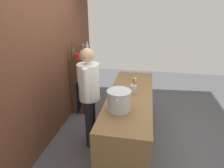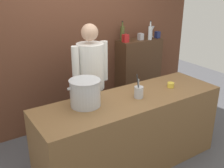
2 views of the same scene
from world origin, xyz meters
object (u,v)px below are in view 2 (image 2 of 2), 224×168
at_px(wine_glass_tall, 152,29).
at_px(spice_tin_silver, 141,37).
at_px(wine_bottle_olive, 122,33).
at_px(spice_tin_navy, 157,35).
at_px(butter_jar, 171,85).
at_px(spice_tin_red, 125,38).
at_px(wine_bottle_clear, 150,33).
at_px(chef, 91,78).
at_px(utensil_crock, 139,92).
at_px(stockpot_large, 85,93).

xyz_separation_m(wine_glass_tall, spice_tin_silver, (-0.32, -0.08, -0.08)).
height_order(wine_bottle_olive, spice_tin_navy, wine_bottle_olive).
xyz_separation_m(butter_jar, spice_tin_red, (0.14, 1.16, 0.36)).
relative_size(wine_bottle_clear, wine_glass_tall, 1.67).
distance_m(chef, wine_glass_tall, 1.68).
bearing_deg(utensil_crock, wine_bottle_olive, 62.25).
height_order(stockpot_large, wine_bottle_olive, wine_bottle_olive).
height_order(chef, butter_jar, chef).
relative_size(utensil_crock, wine_bottle_clear, 0.92).
height_order(chef, wine_bottle_olive, chef).
distance_m(chef, utensil_crock, 0.73).
relative_size(utensil_crock, wine_bottle_olive, 0.90).
height_order(wine_bottle_olive, spice_tin_silver, wine_bottle_olive).
xyz_separation_m(spice_tin_navy, spice_tin_red, (-0.63, 0.03, 0.01)).
relative_size(butter_jar, spice_tin_navy, 0.77).
height_order(stockpot_large, wine_bottle_clear, wine_bottle_clear).
bearing_deg(wine_bottle_clear, chef, -162.12).
height_order(wine_glass_tall, spice_tin_red, wine_glass_tall).
distance_m(chef, stockpot_large, 0.65).
height_order(utensil_crock, butter_jar, utensil_crock).
xyz_separation_m(butter_jar, spice_tin_navy, (0.77, 1.13, 0.36)).
height_order(wine_bottle_olive, wine_bottle_clear, wine_bottle_olive).
bearing_deg(utensil_crock, wine_bottle_clear, 45.33).
height_order(wine_bottle_clear, spice_tin_red, wine_bottle_clear).
xyz_separation_m(stockpot_large, spice_tin_silver, (1.57, 1.04, 0.24)).
relative_size(spice_tin_silver, spice_tin_navy, 0.96).
relative_size(stockpot_large, wine_bottle_olive, 1.26).
bearing_deg(wine_glass_tall, wine_bottle_olive, 179.00).
bearing_deg(chef, spice_tin_navy, -170.44).
bearing_deg(spice_tin_navy, spice_tin_red, 176.95).
height_order(spice_tin_navy, spice_tin_red, spice_tin_red).
relative_size(wine_bottle_olive, spice_tin_red, 2.57).
bearing_deg(wine_glass_tall, spice_tin_navy, -85.74).
bearing_deg(utensil_crock, spice_tin_silver, 50.76).
bearing_deg(spice_tin_silver, wine_bottle_olive, 162.60).
bearing_deg(wine_glass_tall, butter_jar, -121.45).
distance_m(wine_glass_tall, spice_tin_silver, 0.34).
distance_m(chef, wine_bottle_olive, 1.16).
height_order(butter_jar, wine_bottle_olive, wine_bottle_olive).
distance_m(stockpot_large, spice_tin_red, 1.65).
xyz_separation_m(stockpot_large, wine_bottle_olive, (1.27, 1.14, 0.31)).
height_order(chef, spice_tin_silver, chef).
relative_size(stockpot_large, spice_tin_red, 3.24).
bearing_deg(spice_tin_silver, wine_bottle_clear, -28.51).
bearing_deg(chef, wine_bottle_olive, -154.04).
xyz_separation_m(wine_bottle_clear, spice_tin_silver, (-0.13, 0.07, -0.06)).
bearing_deg(butter_jar, wine_bottle_clear, 62.02).
distance_m(wine_glass_tall, spice_tin_navy, 0.14).
xyz_separation_m(utensil_crock, wine_bottle_olive, (0.68, 1.29, 0.39)).
bearing_deg(wine_glass_tall, chef, -158.92).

